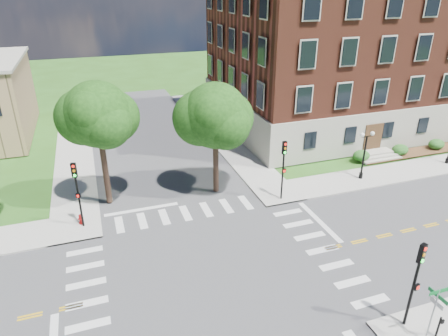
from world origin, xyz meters
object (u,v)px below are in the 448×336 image
object	(u,v)px
fire_hydrant	(81,219)
twin_lamp_west	(364,153)
traffic_signal_ne	(284,163)
push_button_post	(439,326)
street_sign_pole	(435,305)
traffic_signal_nw	(77,187)
traffic_signal_se	(417,275)

from	to	relation	value
fire_hydrant	twin_lamp_west	bearing A→B (deg)	-0.89
traffic_signal_ne	push_button_post	distance (m)	14.80
twin_lamp_west	street_sign_pole	distance (m)	17.43
street_sign_pole	push_button_post	bearing A→B (deg)	1.11
street_sign_pole	traffic_signal_ne	bearing A→B (deg)	91.35
push_button_post	traffic_signal_nw	bearing A→B (deg)	135.41
traffic_signal_nw	push_button_post	world-z (taller)	traffic_signal_nw
street_sign_pole	push_button_post	size ratio (longest dim) A/B	2.58
traffic_signal_nw	street_sign_pole	bearing A→B (deg)	-45.86
traffic_signal_nw	twin_lamp_west	distance (m)	22.91
twin_lamp_west	fire_hydrant	world-z (taller)	twin_lamp_west
traffic_signal_ne	street_sign_pole	bearing A→B (deg)	-88.65
traffic_signal_ne	traffic_signal_nw	distance (m)	14.80
traffic_signal_nw	twin_lamp_west	world-z (taller)	traffic_signal_nw
traffic_signal_se	traffic_signal_ne	size ratio (longest dim) A/B	1.00
traffic_signal_nw	fire_hydrant	xyz separation A→B (m)	(-0.14, 0.38, -2.72)
traffic_signal_se	street_sign_pole	size ratio (longest dim) A/B	1.55
traffic_signal_nw	fire_hydrant	bearing A→B (deg)	110.37
traffic_signal_ne	traffic_signal_nw	world-z (taller)	same
traffic_signal_se	street_sign_pole	distance (m)	1.46
traffic_signal_se	twin_lamp_west	bearing A→B (deg)	61.00
push_button_post	fire_hydrant	bearing A→B (deg)	134.98
twin_lamp_west	street_sign_pole	xyz separation A→B (m)	(-7.79, -15.60, -0.21)
twin_lamp_west	street_sign_pole	size ratio (longest dim) A/B	1.36
street_sign_pole	fire_hydrant	world-z (taller)	street_sign_pole
twin_lamp_west	fire_hydrant	bearing A→B (deg)	179.11
traffic_signal_se	traffic_signal_nw	world-z (taller)	same
traffic_signal_se	traffic_signal_nw	xyz separation A→B (m)	(-14.89, 14.44, 0.00)
twin_lamp_west	traffic_signal_nw	bearing A→B (deg)	-179.95
traffic_signal_se	fire_hydrant	bearing A→B (deg)	135.41
push_button_post	traffic_signal_ne	bearing A→B (deg)	94.00
street_sign_pole	fire_hydrant	size ratio (longest dim) A/B	4.13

